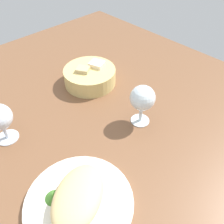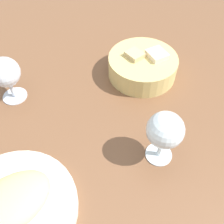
{
  "view_description": "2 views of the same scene",
  "coord_description": "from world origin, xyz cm",
  "views": [
    {
      "loc": [
        -21.87,
        -36.51,
        51.81
      ],
      "look_at": [
        12.26,
        -0.86,
        5.31
      ],
      "focal_mm": 38.28,
      "sensor_mm": 36.0,
      "label": 1
    },
    {
      "loc": [
        6.06,
        -31.64,
        48.22
      ],
      "look_at": [
        10.74,
        3.25,
        5.26
      ],
      "focal_mm": 41.13,
      "sensor_mm": 36.0,
      "label": 2
    }
  ],
  "objects": [
    {
      "name": "ground_plane",
      "position": [
        0.0,
        0.0,
        -1.0
      ],
      "size": [
        140.0,
        140.0,
        2.0
      ],
      "primitive_type": "cube",
      "color": "brown"
    },
    {
      "name": "plate",
      "position": [
        -10.03,
        -13.58,
        0.7
      ],
      "size": [
        24.32,
        24.32,
        1.4
      ],
      "primitive_type": "cylinder",
      "color": "white",
      "rests_on": "ground_plane"
    },
    {
      "name": "omelette",
      "position": [
        -10.03,
        -13.58,
        3.52
      ],
      "size": [
        19.38,
        17.38,
        4.25
      ],
      "primitive_type": "ellipsoid",
      "rotation": [
        0.0,
        0.0,
        0.55
      ],
      "color": "#E2C281",
      "rests_on": "plate"
    },
    {
      "name": "lettuce_garnish",
      "position": [
        -13.6,
        -9.07,
        2.24
      ],
      "size": [
        3.93,
        3.93,
        1.68
      ],
      "primitive_type": "cone",
      "color": "#407B29",
      "rests_on": "plate"
    },
    {
      "name": "bread_basket",
      "position": [
        21.32,
        19.91,
        3.0
      ],
      "size": [
        18.26,
        18.26,
        7.07
      ],
      "color": "#D4BC70",
      "rests_on": "ground_plane"
    },
    {
      "name": "wine_glass_near",
      "position": [
        19.6,
        -5.52,
        8.64
      ],
      "size": [
        7.29,
        7.29,
        12.77
      ],
      "color": "silver",
      "rests_on": "ground_plane"
    }
  ]
}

